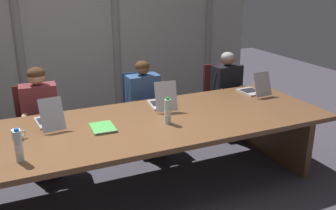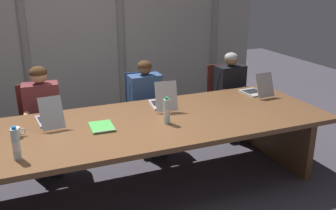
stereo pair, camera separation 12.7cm
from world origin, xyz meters
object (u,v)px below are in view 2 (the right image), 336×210
water_bottle_primary (16,144)px  water_bottle_secondary (167,111)px  person_right_mid (233,90)px  coffee_mug_near (16,132)px  spiral_notepad (102,127)px  laptop_right_mid (257,90)px  laptop_center (163,102)px  office_chair_right_mid (225,107)px  laptop_left_mid (49,118)px  person_left_mid (42,112)px  person_center (148,101)px  office_chair_center (145,118)px  office_chair_left_mid (43,133)px

water_bottle_primary → water_bottle_secondary: water_bottle_primary is taller
person_right_mid → coffee_mug_near: size_ratio=9.02×
coffee_mug_near → spiral_notepad: bearing=-6.1°
laptop_right_mid → water_bottle_secondary: 1.46m
laptop_center → coffee_mug_near: laptop_center is taller
laptop_center → laptop_right_mid: bearing=-82.5°
laptop_right_mid → coffee_mug_near: size_ratio=3.34×
water_bottle_secondary → spiral_notepad: size_ratio=0.86×
water_bottle_secondary → spiral_notepad: 0.65m
office_chair_right_mid → spiral_notepad: office_chair_right_mid is taller
laptop_center → person_right_mid: 1.36m
laptop_left_mid → water_bottle_primary: bearing=150.4°
laptop_right_mid → person_right_mid: bearing=-4.0°
water_bottle_secondary → person_left_mid: bearing=138.4°
spiral_notepad → water_bottle_primary: bearing=-151.1°
water_bottle_primary → coffee_mug_near: water_bottle_primary is taller
person_center → coffee_mug_near: person_center is taller
laptop_left_mid → person_center: bearing=-70.7°
office_chair_center → office_chair_left_mid: bearing=-82.4°
laptop_center → office_chair_left_mid: 1.52m
laptop_center → office_chair_center: size_ratio=0.50×
office_chair_center → laptop_center: bearing=6.5°
water_bottle_primary → person_left_mid: bearing=77.1°
person_left_mid → coffee_mug_near: person_left_mid is taller
laptop_left_mid → coffee_mug_near: (-0.31, -0.22, -0.01)m
water_bottle_primary → spiral_notepad: (0.77, 0.39, -0.12)m
laptop_left_mid → person_left_mid: (-0.03, 0.56, -0.12)m
water_bottle_primary → water_bottle_secondary: bearing=10.8°
laptop_left_mid → spiral_notepad: (0.45, -0.30, -0.05)m
laptop_right_mid → office_chair_center: bearing=57.0°
office_chair_right_mid → person_right_mid: (0.02, -0.16, 0.30)m
water_bottle_secondary → coffee_mug_near: water_bottle_secondary is taller
water_bottle_primary → coffee_mug_near: 0.48m
office_chair_right_mid → person_center: 1.27m
laptop_left_mid → spiral_notepad: bearing=-128.9°
office_chair_right_mid → person_left_mid: 2.51m
person_center → water_bottle_secondary: (-0.14, -0.99, 0.21)m
laptop_left_mid → office_chair_right_mid: size_ratio=0.52×
laptop_left_mid → person_left_mid: size_ratio=0.41×
laptop_right_mid → office_chair_center: laptop_right_mid is taller
laptop_center → laptop_right_mid: size_ratio=1.10×
laptop_left_mid → person_center: (1.23, 0.56, -0.15)m
laptop_center → office_chair_right_mid: size_ratio=0.50×
laptop_left_mid → water_bottle_secondary: 1.17m
water_bottle_secondary → office_chair_center: bearing=82.2°
coffee_mug_near → office_chair_center: bearing=31.1°
laptop_right_mid → person_right_mid: 0.55m
person_left_mid → spiral_notepad: 1.00m
office_chair_left_mid → spiral_notepad: size_ratio=2.97×
laptop_center → coffee_mug_near: size_ratio=3.68×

